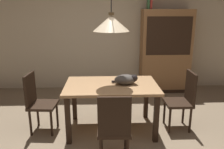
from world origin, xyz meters
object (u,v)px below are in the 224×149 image
at_px(chair_right_side, 183,98).
at_px(book_green_slim, 148,3).
at_px(chair_near_front, 114,127).
at_px(dining_table, 111,91).
at_px(cat_sleeping, 126,79).
at_px(chair_left_side, 38,100).
at_px(pendant_lamp, 111,23).
at_px(book_red_tall, 150,2).
at_px(hutch_bookcase, 165,53).

relative_size(chair_right_side, book_green_slim, 3.58).
xyz_separation_m(chair_right_side, chair_near_front, (-1.13, -0.88, 0.00)).
height_order(dining_table, cat_sleeping, cat_sleeping).
bearing_deg(chair_left_side, pendant_lamp, -0.32).
bearing_deg(pendant_lamp, dining_table, -86.42).
height_order(pendant_lamp, book_red_tall, pendant_lamp).
height_order(dining_table, book_green_slim, book_green_slim).
height_order(chair_left_side, book_red_tall, book_red_tall).
bearing_deg(dining_table, chair_near_front, -90.10).
bearing_deg(chair_left_side, hutch_bookcase, 36.55).
relative_size(chair_left_side, book_red_tall, 3.32).
bearing_deg(book_green_slim, book_red_tall, 0.00).
height_order(cat_sleeping, pendant_lamp, pendant_lamp).
relative_size(dining_table, pendant_lamp, 1.08).
xyz_separation_m(hutch_bookcase, book_green_slim, (-0.44, 0.00, 1.09)).
bearing_deg(chair_right_side, hutch_bookcase, 84.71).
distance_m(pendant_lamp, book_red_tall, 2.05).
bearing_deg(pendant_lamp, chair_left_side, 179.68).
distance_m(chair_right_side, book_red_tall, 2.34).
relative_size(chair_near_front, pendant_lamp, 0.72).
xyz_separation_m(dining_table, chair_near_front, (-0.00, -0.88, -0.14)).
xyz_separation_m(dining_table, book_red_tall, (0.91, 1.80, 1.34)).
relative_size(chair_right_side, hutch_bookcase, 0.50).
distance_m(chair_right_side, book_green_slim, 2.34).
xyz_separation_m(pendant_lamp, hutch_bookcase, (1.30, 1.80, -0.77)).
height_order(hutch_bookcase, book_red_tall, book_red_tall).
bearing_deg(chair_near_front, hutch_bookcase, 64.19).
bearing_deg(hutch_bookcase, chair_right_side, -95.29).
distance_m(dining_table, book_red_tall, 2.42).
distance_m(chair_left_side, hutch_bookcase, 3.04).
bearing_deg(chair_near_front, book_red_tall, 71.26).
bearing_deg(book_green_slim, chair_right_side, -81.52).
relative_size(chair_left_side, book_green_slim, 3.58).
relative_size(dining_table, book_green_slim, 5.38).
distance_m(chair_near_front, hutch_bookcase, 3.00).
xyz_separation_m(chair_right_side, cat_sleeping, (-0.90, 0.00, 0.32)).
relative_size(dining_table, book_red_tall, 5.00).
height_order(dining_table, pendant_lamp, pendant_lamp).
relative_size(cat_sleeping, book_red_tall, 1.40).
distance_m(chair_right_side, cat_sleeping, 0.95).
height_order(chair_left_side, cat_sleeping, chair_left_side).
xyz_separation_m(cat_sleeping, pendant_lamp, (-0.23, -0.00, 0.84)).
xyz_separation_m(chair_left_side, book_green_slim, (1.99, 1.80, 1.47)).
distance_m(dining_table, hutch_bookcase, 2.23).
bearing_deg(book_red_tall, cat_sleeping, -110.73).
relative_size(chair_left_side, chair_near_front, 1.00).
bearing_deg(book_red_tall, hutch_bookcase, -0.22).
height_order(chair_near_front, pendant_lamp, pendant_lamp).
bearing_deg(cat_sleeping, book_green_slim, 70.65).
bearing_deg(chair_near_front, pendant_lamp, 89.90).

